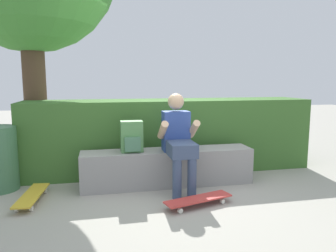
{
  "coord_description": "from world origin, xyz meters",
  "views": [
    {
      "loc": [
        -0.86,
        -3.76,
        1.4
      ],
      "look_at": [
        0.04,
        0.45,
        0.78
      ],
      "focal_mm": 34.1,
      "sensor_mm": 36.0,
      "label": 1
    }
  ],
  "objects_px": {
    "person_skater": "(178,138)",
    "skateboard_beside_bench": "(32,195)",
    "skateboard_near_person": "(198,199)",
    "backpack_on_bench": "(132,137)",
    "bench_main": "(168,167)"
  },
  "relations": [
    {
      "from": "bench_main",
      "to": "skateboard_near_person",
      "type": "relative_size",
      "value": 2.76
    },
    {
      "from": "person_skater",
      "to": "bench_main",
      "type": "bearing_deg",
      "value": 113.86
    },
    {
      "from": "backpack_on_bench",
      "to": "skateboard_near_person",
      "type": "bearing_deg",
      "value": -49.75
    },
    {
      "from": "bench_main",
      "to": "skateboard_beside_bench",
      "type": "bearing_deg",
      "value": -170.8
    },
    {
      "from": "skateboard_near_person",
      "to": "skateboard_beside_bench",
      "type": "xyz_separation_m",
      "value": [
        -1.85,
        0.52,
        0.0
      ]
    },
    {
      "from": "person_skater",
      "to": "skateboard_beside_bench",
      "type": "distance_m",
      "value": 1.86
    },
    {
      "from": "skateboard_near_person",
      "to": "skateboard_beside_bench",
      "type": "relative_size",
      "value": 1.01
    },
    {
      "from": "bench_main",
      "to": "skateboard_near_person",
      "type": "xyz_separation_m",
      "value": [
        0.18,
        -0.79,
        -0.16
      ]
    },
    {
      "from": "person_skater",
      "to": "backpack_on_bench",
      "type": "xyz_separation_m",
      "value": [
        -0.57,
        0.2,
        0.0
      ]
    },
    {
      "from": "person_skater",
      "to": "backpack_on_bench",
      "type": "distance_m",
      "value": 0.6
    },
    {
      "from": "skateboard_beside_bench",
      "to": "backpack_on_bench",
      "type": "distance_m",
      "value": 1.36
    },
    {
      "from": "skateboard_near_person",
      "to": "skateboard_beside_bench",
      "type": "bearing_deg",
      "value": 164.33
    },
    {
      "from": "person_skater",
      "to": "skateboard_beside_bench",
      "type": "relative_size",
      "value": 1.5
    },
    {
      "from": "person_skater",
      "to": "skateboard_beside_bench",
      "type": "bearing_deg",
      "value": -178.03
    },
    {
      "from": "skateboard_beside_bench",
      "to": "backpack_on_bench",
      "type": "bearing_deg",
      "value": 12.36
    }
  ]
}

